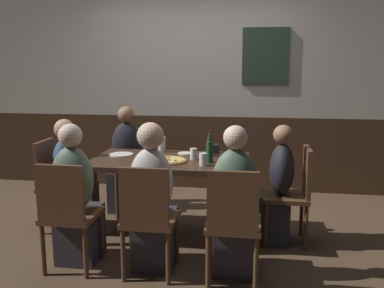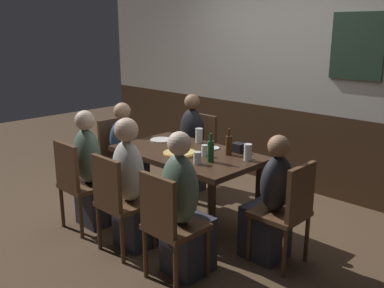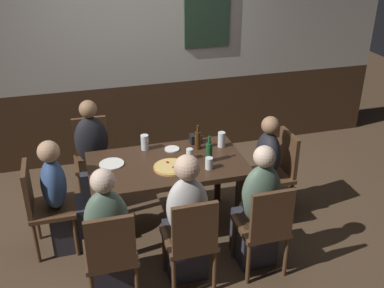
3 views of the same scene
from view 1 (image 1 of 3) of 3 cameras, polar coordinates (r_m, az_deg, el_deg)
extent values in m
plane|color=#4C3826|center=(4.13, -2.92, -12.12)|extent=(12.00, 12.00, 0.00)
cube|color=#3D2819|center=(5.55, 0.40, -1.06)|extent=(6.40, 0.10, 0.95)
cube|color=#B7B2A8|center=(5.44, 0.42, 12.49)|extent=(6.40, 0.10, 1.65)
cube|color=#233828|center=(5.32, 9.89, 11.66)|extent=(0.56, 0.03, 0.68)
cube|color=#382316|center=(3.91, -3.02, -2.40)|extent=(1.44, 0.83, 0.05)
cylinder|color=#382316|center=(3.87, -13.08, -8.47)|extent=(0.07, 0.07, 0.69)
cylinder|color=#382316|center=(3.62, 5.74, -9.60)|extent=(0.07, 0.07, 0.69)
cylinder|color=#382316|center=(4.47, -9.95, -5.79)|extent=(0.07, 0.07, 0.69)
cylinder|color=#382316|center=(4.25, 6.19, -6.54)|extent=(0.07, 0.07, 0.69)
cube|color=#513521|center=(4.31, -16.97, -5.52)|extent=(0.40, 0.40, 0.04)
cube|color=#513521|center=(4.33, -19.29, -2.37)|extent=(0.04, 0.36, 0.43)
cylinder|color=#513521|center=(4.46, -13.88, -7.87)|extent=(0.04, 0.04, 0.41)
cylinder|color=#513521|center=(4.16, -15.67, -9.28)|extent=(0.04, 0.04, 0.41)
cylinder|color=#513521|center=(4.59, -17.85, -7.52)|extent=(0.04, 0.04, 0.41)
cylinder|color=#513521|center=(4.31, -19.85, -8.84)|extent=(0.04, 0.04, 0.41)
cube|color=#513521|center=(3.92, 12.50, -6.92)|extent=(0.40, 0.40, 0.04)
cube|color=#513521|center=(3.87, 15.30, -3.64)|extent=(0.04, 0.36, 0.43)
cylinder|color=#513521|center=(3.82, 9.95, -10.85)|extent=(0.04, 0.04, 0.41)
cylinder|color=#513521|center=(4.14, 9.84, -9.15)|extent=(0.04, 0.04, 0.41)
cylinder|color=#513521|center=(3.85, 15.11, -10.92)|extent=(0.04, 0.04, 0.41)
cylinder|color=#513521|center=(4.16, 14.59, -9.22)|extent=(0.04, 0.04, 0.41)
cube|color=#513521|center=(3.28, -5.63, -10.15)|extent=(0.40, 0.40, 0.04)
cube|color=#513521|center=(3.04, -6.53, -7.18)|extent=(0.36, 0.04, 0.43)
cylinder|color=#513521|center=(3.56, -7.60, -12.40)|extent=(0.04, 0.04, 0.41)
cylinder|color=#513521|center=(3.49, -2.08, -12.82)|extent=(0.04, 0.04, 0.41)
cylinder|color=#513521|center=(3.27, -9.29, -14.66)|extent=(0.04, 0.04, 0.41)
cylinder|color=#513521|center=(3.18, -3.25, -15.21)|extent=(0.04, 0.04, 0.41)
cube|color=#513521|center=(3.49, -15.90, -9.27)|extent=(0.40, 0.40, 0.04)
cube|color=#513521|center=(3.26, -17.40, -6.40)|extent=(0.36, 0.04, 0.43)
cylinder|color=#513521|center=(3.78, -17.05, -11.42)|extent=(0.04, 0.04, 0.41)
cylinder|color=#513521|center=(3.65, -12.11, -11.97)|extent=(0.04, 0.04, 0.41)
cylinder|color=#513521|center=(3.50, -19.49, -13.37)|extent=(0.04, 0.04, 0.41)
cylinder|color=#513521|center=(3.36, -14.20, -14.09)|extent=(0.04, 0.04, 0.41)
cube|color=#513521|center=(3.20, 5.64, -10.75)|extent=(0.40, 0.40, 0.04)
cube|color=#513521|center=(2.95, 5.54, -7.74)|extent=(0.36, 0.04, 0.43)
cylinder|color=#513521|center=(3.45, 2.83, -13.10)|extent=(0.04, 0.04, 0.41)
cylinder|color=#513521|center=(3.44, 8.63, -13.31)|extent=(0.04, 0.04, 0.41)
cylinder|color=#513521|center=(3.14, 2.18, -15.56)|extent=(0.04, 0.04, 0.41)
cylinder|color=#513521|center=(3.13, 8.63, -15.81)|extent=(0.04, 0.04, 0.41)
cube|color=#513521|center=(4.84, -8.57, -3.45)|extent=(0.40, 0.40, 0.04)
cube|color=#513521|center=(4.96, -8.04, -0.32)|extent=(0.36, 0.04, 0.43)
cylinder|color=#513521|center=(4.69, -7.11, -6.70)|extent=(0.04, 0.04, 0.41)
cylinder|color=#513521|center=(4.79, -11.05, -6.45)|extent=(0.04, 0.04, 0.41)
cylinder|color=#513521|center=(5.01, -6.06, -5.57)|extent=(0.04, 0.04, 0.41)
cylinder|color=#513521|center=(5.10, -9.78, -5.37)|extent=(0.04, 0.04, 0.41)
cube|color=#2D2D38|center=(4.32, -15.25, -8.26)|extent=(0.34, 0.32, 0.45)
ellipsoid|color=#334C7A|center=(4.23, -16.66, -2.29)|extent=(0.22, 0.34, 0.46)
sphere|color=tan|center=(4.18, -16.89, 1.95)|extent=(0.19, 0.19, 0.19)
cube|color=#2D2D38|center=(3.97, 10.49, -9.71)|extent=(0.34, 0.32, 0.45)
ellipsoid|color=black|center=(3.85, 12.05, -3.34)|extent=(0.22, 0.34, 0.46)
sphere|color=#936B4C|center=(3.79, 12.23, 1.23)|extent=(0.18, 0.18, 0.18)
cube|color=#2D2D38|center=(3.48, -5.03, -12.58)|extent=(0.32, 0.34, 0.45)
ellipsoid|color=silver|center=(3.23, -5.54, -5.15)|extent=(0.34, 0.22, 0.53)
sphere|color=#DBB293|center=(3.16, -5.66, 1.12)|extent=(0.20, 0.20, 0.20)
cube|color=#2D2D38|center=(3.67, -14.89, -11.64)|extent=(0.32, 0.34, 0.45)
ellipsoid|color=#56705B|center=(3.44, -15.86, -4.60)|extent=(0.34, 0.22, 0.53)
sphere|color=beige|center=(3.37, -16.15, 1.11)|extent=(0.18, 0.18, 0.18)
cube|color=#2D2D38|center=(3.39, 5.69, -13.18)|extent=(0.32, 0.34, 0.45)
ellipsoid|color=#56705B|center=(3.14, 5.77, -5.49)|extent=(0.34, 0.22, 0.55)
sphere|color=beige|center=(3.06, 5.89, 0.89)|extent=(0.18, 0.18, 0.18)
cube|color=#2D2D38|center=(4.77, -8.96, -6.21)|extent=(0.32, 0.34, 0.45)
ellipsoid|color=black|center=(4.74, -8.81, -0.21)|extent=(0.34, 0.22, 0.53)
sphere|color=#936B4C|center=(4.69, -8.92, 3.95)|extent=(0.18, 0.18, 0.18)
cylinder|color=tan|center=(3.79, -3.17, -2.27)|extent=(0.32, 0.32, 0.02)
cylinder|color=#DBB760|center=(3.79, -3.17, -2.09)|extent=(0.28, 0.28, 0.01)
cylinder|color=maroon|center=(3.72, -2.27, -2.22)|extent=(0.03, 0.03, 0.00)
cylinder|color=maroon|center=(3.85, -3.23, -1.77)|extent=(0.03, 0.03, 0.00)
cylinder|color=maroon|center=(3.75, -3.10, -2.13)|extent=(0.03, 0.03, 0.00)
cylinder|color=silver|center=(3.99, 5.83, -0.70)|extent=(0.07, 0.07, 0.15)
cylinder|color=#C6842D|center=(3.99, 5.82, -1.02)|extent=(0.06, 0.06, 0.11)
cylinder|color=silver|center=(3.86, 0.20, -1.35)|extent=(0.06, 0.06, 0.11)
cylinder|color=#C6842D|center=(3.87, 0.20, -1.59)|extent=(0.06, 0.06, 0.07)
cylinder|color=silver|center=(3.63, 1.53, -2.09)|extent=(0.07, 0.07, 0.11)
cylinder|color=#C6842D|center=(3.63, 1.53, -2.40)|extent=(0.06, 0.06, 0.07)
cylinder|color=silver|center=(4.22, -4.11, -0.04)|extent=(0.08, 0.08, 0.15)
cylinder|color=gold|center=(4.23, -4.10, -0.62)|extent=(0.07, 0.07, 0.06)
cylinder|color=#194723|center=(3.74, 2.40, -1.10)|extent=(0.06, 0.06, 0.19)
cylinder|color=#194723|center=(3.72, 2.41, 0.86)|extent=(0.03, 0.03, 0.07)
cylinder|color=#42230F|center=(4.02, 2.46, -0.36)|extent=(0.06, 0.06, 0.18)
cylinder|color=#42230F|center=(4.00, 2.48, 1.39)|extent=(0.03, 0.03, 0.07)
cylinder|color=white|center=(4.12, -9.50, -1.40)|extent=(0.23, 0.23, 0.01)
cylinder|color=white|center=(4.11, -0.91, -1.29)|extent=(0.14, 0.14, 0.01)
cube|color=black|center=(4.15, 2.85, -0.65)|extent=(0.11, 0.09, 0.09)
camera|label=2|loc=(2.26, 75.46, 10.56)|focal=40.10mm
camera|label=3|loc=(1.95, -84.68, 39.01)|focal=42.51mm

